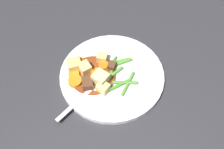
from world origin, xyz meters
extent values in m
plane|color=#2D2D33|center=(0.00, 0.00, 0.00)|extent=(3.00, 3.00, 0.00)
cylinder|color=white|center=(0.00, 0.00, 0.01)|extent=(0.26, 0.26, 0.01)
cylinder|color=brown|center=(0.05, 0.00, 0.01)|extent=(0.12, 0.12, 0.00)
cylinder|color=orange|center=(0.09, 0.02, 0.02)|extent=(0.04, 0.04, 0.01)
cylinder|color=orange|center=(0.02, -0.02, 0.02)|extent=(0.04, 0.04, 0.01)
cylinder|color=orange|center=(0.08, -0.03, 0.02)|extent=(0.05, 0.05, 0.01)
cylinder|color=orange|center=(0.09, -0.04, 0.02)|extent=(0.04, 0.04, 0.01)
cylinder|color=orange|center=(0.04, 0.00, 0.02)|extent=(0.04, 0.04, 0.01)
cylinder|color=orange|center=(0.10, 0.00, 0.02)|extent=(0.04, 0.04, 0.01)
cube|color=#E5CC7A|center=(0.02, 0.04, 0.02)|extent=(0.04, 0.04, 0.02)
cube|color=#DBBC6B|center=(0.02, -0.05, 0.02)|extent=(0.03, 0.03, 0.02)
cube|color=#EAD68C|center=(0.03, 0.02, 0.03)|extent=(0.05, 0.05, 0.03)
cube|color=#E5CC7A|center=(0.07, -0.01, 0.03)|extent=(0.04, 0.04, 0.03)
cube|color=#DBBC6B|center=(0.09, -0.02, 0.03)|extent=(0.04, 0.04, 0.03)
cube|color=#56331E|center=(0.06, 0.03, 0.02)|extent=(0.03, 0.03, 0.02)
cube|color=#56331E|center=(0.00, -0.02, 0.02)|extent=(0.02, 0.03, 0.02)
cylinder|color=#4C8E33|center=(-0.02, 0.04, 0.02)|extent=(0.06, 0.03, 0.01)
cylinder|color=#599E38|center=(-0.02, -0.04, 0.02)|extent=(0.06, 0.02, 0.01)
cylinder|color=#4C8E33|center=(-0.03, 0.03, 0.02)|extent=(0.06, 0.01, 0.01)
cylinder|color=#599E38|center=(-0.04, 0.03, 0.02)|extent=(0.04, 0.07, 0.01)
cylinder|color=#599E38|center=(-0.01, 0.00, 0.02)|extent=(0.05, 0.04, 0.01)
cylinder|color=#599E38|center=(-0.02, -0.03, 0.02)|extent=(0.07, 0.03, 0.01)
cylinder|color=#599E38|center=(0.00, -0.01, 0.02)|extent=(0.02, 0.06, 0.01)
cylinder|color=#4C8E33|center=(0.00, -0.03, 0.02)|extent=(0.03, 0.05, 0.01)
cube|color=silver|center=(0.09, 0.08, 0.01)|extent=(0.09, 0.09, 0.00)
cube|color=silver|center=(0.05, 0.03, 0.01)|extent=(0.03, 0.03, 0.00)
cylinder|color=silver|center=(0.02, 0.02, 0.01)|extent=(0.03, 0.03, 0.00)
cylinder|color=silver|center=(0.02, 0.02, 0.01)|extent=(0.03, 0.03, 0.00)
cylinder|color=silver|center=(0.03, 0.01, 0.01)|extent=(0.03, 0.03, 0.00)
cylinder|color=silver|center=(0.03, 0.01, 0.01)|extent=(0.03, 0.03, 0.00)
camera|label=1|loc=(0.02, 0.42, 0.63)|focal=47.30mm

